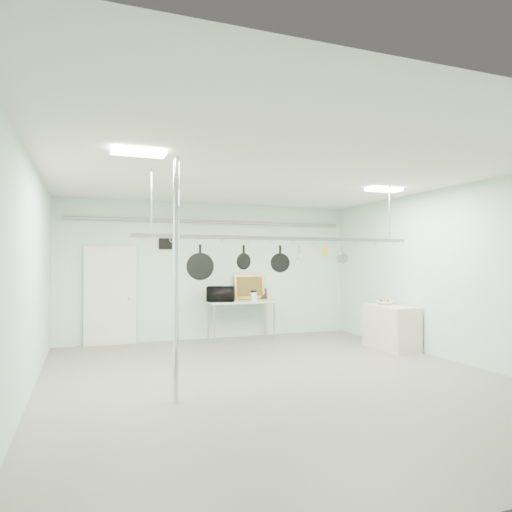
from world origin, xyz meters
name	(u,v)px	position (x,y,z in m)	size (l,w,h in m)	color
floor	(278,379)	(0.00, 0.00, 0.00)	(8.00, 8.00, 0.00)	gray
ceiling	(278,174)	(0.00, 0.00, 3.19)	(7.00, 8.00, 0.02)	silver
back_wall	(212,271)	(0.00, 3.99, 1.60)	(7.00, 0.02, 3.20)	silver
right_wall	(454,274)	(3.49, 0.00, 1.60)	(0.02, 8.00, 3.20)	silver
door	(110,297)	(-2.30, 3.94, 1.05)	(1.10, 0.10, 2.20)	silver
wall_vent	(165,243)	(-1.10, 3.97, 2.25)	(0.30, 0.04, 0.30)	black
conduit_pipe	(213,222)	(0.00, 3.90, 2.75)	(0.07, 0.07, 6.60)	gray
chrome_pole	(176,279)	(-1.70, -0.60, 1.60)	(0.08, 0.08, 3.20)	silver
prep_table	(241,304)	(0.60, 3.60, 0.83)	(1.60, 0.70, 0.91)	#B0D0BF
side_cabinet	(391,327)	(3.15, 1.40, 0.45)	(0.60, 1.20, 0.90)	beige
pot_rack	(282,237)	(0.20, 0.30, 2.23)	(4.80, 0.06, 1.00)	#B7B7BC
light_panel_left	(139,152)	(-2.20, -0.80, 3.16)	(0.65, 0.30, 0.05)	white
light_panel_right	(384,190)	(2.40, 0.60, 3.16)	(0.65, 0.30, 0.05)	white
microwave	(221,294)	(0.09, 3.53, 1.08)	(0.62, 0.42, 0.34)	black
coffee_canister	(254,296)	(0.86, 3.45, 1.00)	(0.14, 0.14, 0.20)	white
painting_large	(250,287)	(0.92, 3.90, 1.20)	(0.78, 0.05, 0.58)	gold
painting_small	(261,294)	(1.21, 3.90, 1.03)	(0.30, 0.04, 0.25)	black
fruit_bowl	(385,303)	(3.14, 1.60, 0.94)	(0.36, 0.36, 0.09)	white
skillet_left	(200,262)	(-1.17, 0.30, 1.81)	(0.42, 0.06, 0.55)	black
skillet_mid	(244,256)	(-0.46, 0.30, 1.90)	(0.26, 0.06, 0.36)	black
skillet_right	(280,258)	(0.16, 0.30, 1.88)	(0.31, 0.06, 0.41)	black
whisk	(299,254)	(0.51, 0.30, 1.94)	(0.14, 0.14, 0.29)	silver
grater	(325,252)	(0.99, 0.30, 1.99)	(0.08, 0.02, 0.20)	orange
saucepan	(342,255)	(1.32, 0.30, 1.93)	(0.17, 0.10, 0.31)	#ABAAAE
fruit_cluster	(385,301)	(3.14, 1.60, 0.98)	(0.24, 0.24, 0.09)	maroon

